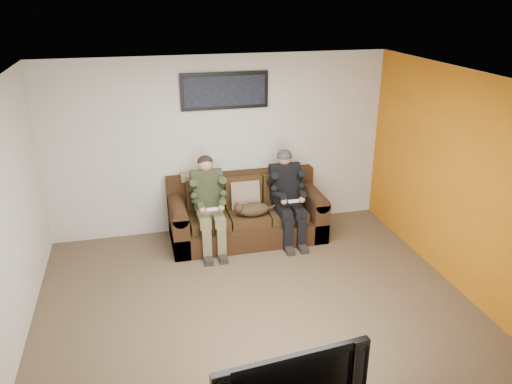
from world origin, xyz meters
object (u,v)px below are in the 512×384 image
object	(u,v)px
person_right	(287,191)
cat	(252,209)
television	(286,382)
person_left	(208,199)
framed_poster	(225,91)
sofa	(246,215)

from	to	relation	value
person_right	cat	bearing A→B (deg)	-170.98
television	person_left	bearing A→B (deg)	84.71
television	framed_poster	bearing A→B (deg)	79.61
person_right	cat	world-z (taller)	person_right
cat	television	distance (m)	3.56
sofa	person_right	bearing A→B (deg)	-17.97
person_left	cat	xyz separation A→B (m)	(0.60, -0.09, -0.19)
cat	framed_poster	distance (m)	1.71
sofa	person_left	xyz separation A→B (m)	(-0.57, -0.19, 0.39)
person_right	television	size ratio (longest dim) A/B	1.10
person_left	person_right	distance (m)	1.14
person_right	framed_poster	size ratio (longest dim) A/B	1.05
cat	sofa	bearing A→B (deg)	96.22
cat	television	size ratio (longest dim) A/B	0.55
sofa	person_right	distance (m)	0.72
person_right	cat	distance (m)	0.58
cat	framed_poster	world-z (taller)	framed_poster
sofa	person_left	world-z (taller)	person_left
television	cat	bearing A→B (deg)	75.02
sofa	person_right	size ratio (longest dim) A/B	1.69
sofa	framed_poster	distance (m)	1.81
framed_poster	television	distance (m)	4.40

